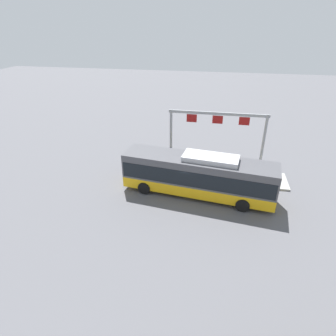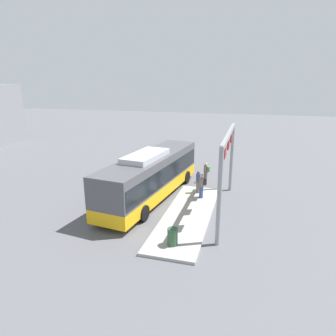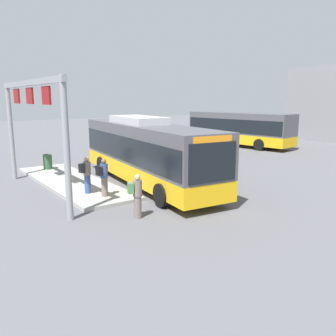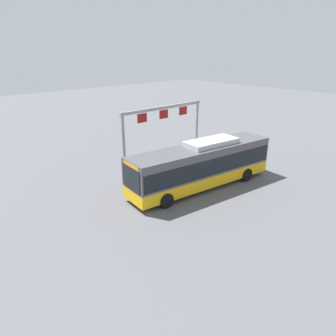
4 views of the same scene
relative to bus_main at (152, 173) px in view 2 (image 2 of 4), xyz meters
name	(u,v)px [view 2 (image 2 of 4)]	position (x,y,z in m)	size (l,w,h in m)	color
ground_plane	(152,197)	(0.01, 0.00, -1.81)	(120.00, 120.00, 0.00)	#56565B
platform_curb	(188,215)	(-2.35, -3.14, -1.73)	(10.00, 2.80, 0.16)	#9E9E99
bus_main	(152,173)	(0.00, 0.00, 0.00)	(11.82, 3.97, 3.46)	#EAAD14
person_boarding	(206,172)	(4.37, -3.22, -0.92)	(0.44, 0.58, 1.67)	slate
person_waiting_near	(199,181)	(1.46, -3.12, -0.76)	(0.39, 0.56, 1.67)	slate
person_waiting_mid	(202,186)	(0.52, -3.50, -0.76)	(0.38, 0.55, 1.67)	#334C8C
platform_sign_gantry	(228,156)	(-1.09, -5.28, 1.91)	(8.69, 0.24, 5.20)	gray
trash_bin	(173,237)	(-6.13, -3.15, -1.20)	(0.52, 0.52, 0.90)	#2D5133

